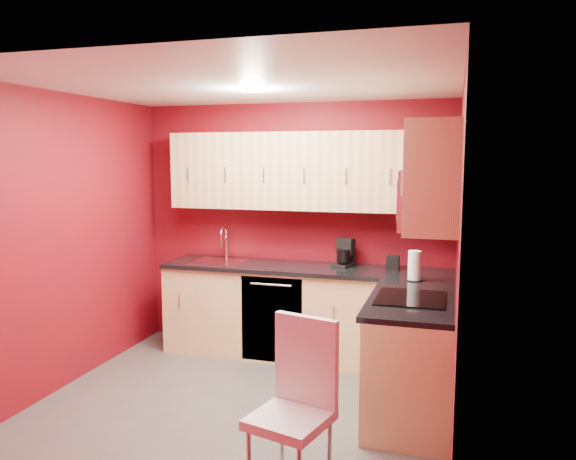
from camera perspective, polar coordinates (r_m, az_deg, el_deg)
The scene contains 21 objects.
floor at distance 4.70m, azimuth -4.69°, elevation -17.26°, with size 3.20×3.20×0.00m, color #4F4D4A.
ceiling at distance 4.31m, azimuth -5.05°, elevation 14.60°, with size 3.20×3.20×0.00m, color white.
wall_back at distance 5.74m, azimuth 0.62°, elevation 0.30°, with size 3.20×3.20×0.00m, color maroon.
wall_front at distance 3.01m, azimuth -15.43°, elevation -6.46°, with size 3.20×3.20×0.00m, color maroon.
wall_left at distance 5.13m, azimuth -21.74°, elevation -1.07°, with size 3.00×3.00×0.00m, color maroon.
wall_right at distance 4.03m, azimuth 16.82°, elevation -3.03°, with size 3.00×3.00×0.00m, color maroon.
base_cabinets_back at distance 5.56m, azimuth 1.75°, elevation -8.50°, with size 2.80×0.60×0.87m, color #E5C383.
base_cabinets_right at distance 4.50m, azimuth 12.51°, elevation -12.58°, with size 0.60×1.30×0.87m, color #E5C383.
countertop_back at distance 5.44m, azimuth 1.73°, elevation -3.93°, with size 2.80×0.63×0.04m, color black.
countertop_right at distance 4.35m, azimuth 12.46°, elevation -6.99°, with size 0.63×1.27×0.04m, color black.
upper_cabinets_back at distance 5.47m, azimuth 2.15°, elevation 5.99°, with size 2.80×0.35×0.75m, color tan.
upper_cabinets_right at distance 4.42m, azimuth 14.84°, elevation 6.24°, with size 0.35×1.55×0.75m.
microwave at distance 4.19m, azimuth 14.20°, elevation 3.09°, with size 0.42×0.76×0.42m.
cooktop at distance 4.31m, azimuth 12.37°, elevation -6.78°, with size 0.50×0.55×0.01m, color black.
sink at distance 5.74m, azimuth -6.94°, elevation -2.83°, with size 0.52×0.42×0.35m.
dishwasher_front at distance 5.36m, azimuth -1.67°, elevation -9.10°, with size 0.60×0.02×0.82m, color black.
downlight at distance 4.58m, azimuth -3.62°, elevation 13.98°, with size 0.20×0.20×0.01m, color white.
coffee_maker at distance 5.44m, azimuth 5.61°, elevation -2.31°, with size 0.16×0.22×0.27m, color black, non-canonical shape.
napkin_holder at distance 5.38m, azimuth 10.60°, elevation -3.28°, with size 0.12×0.12×0.13m, color black, non-canonical shape.
paper_towel at distance 4.92m, azimuth 12.72°, elevation -3.57°, with size 0.15×0.15×0.26m, color white, non-canonical shape.
dining_chair at distance 3.40m, azimuth 0.19°, elevation -17.80°, with size 0.41×0.43×1.02m, color silver, non-canonical shape.
Camera 1 is at (1.57, -3.97, 1.96)m, focal length 35.00 mm.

